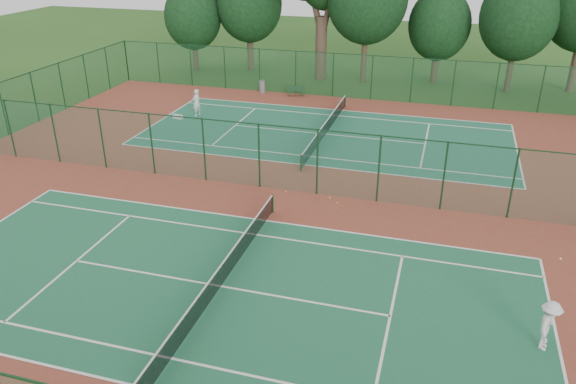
% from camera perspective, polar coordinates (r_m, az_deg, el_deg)
% --- Properties ---
extents(ground, '(120.00, 120.00, 0.00)m').
position_cam_1_polar(ground, '(29.18, -0.02, 0.18)').
color(ground, '#265119').
rests_on(ground, ground).
extents(red_pad, '(40.00, 36.00, 0.01)m').
position_cam_1_polar(red_pad, '(29.18, -0.02, 0.19)').
color(red_pad, brown).
rests_on(red_pad, ground).
extents(court_near, '(23.77, 10.97, 0.01)m').
position_cam_1_polar(court_near, '(21.82, -6.77, -9.50)').
color(court_near, '#1E5F3E').
rests_on(court_near, red_pad).
extents(court_far, '(23.77, 10.97, 0.01)m').
position_cam_1_polar(court_far, '(37.25, 3.90, 5.88)').
color(court_far, '#1F6447').
rests_on(court_far, red_pad).
extents(fence_north, '(40.00, 0.09, 3.50)m').
position_cam_1_polar(fence_north, '(45.24, 6.54, 11.61)').
color(fence_north, '#17452B').
rests_on(fence_north, ground).
extents(fence_divider, '(40.00, 0.09, 3.50)m').
position_cam_1_polar(fence_divider, '(28.47, -0.02, 3.39)').
color(fence_divider, '#194B33').
rests_on(fence_divider, ground).
extents(tennis_net_near, '(0.10, 12.90, 0.97)m').
position_cam_1_polar(tennis_net_near, '(21.52, -6.84, -8.35)').
color(tennis_net_near, '#12321D').
rests_on(tennis_net_near, ground).
extents(tennis_net_far, '(0.10, 12.90, 0.97)m').
position_cam_1_polar(tennis_net_far, '(37.08, 3.92, 6.65)').
color(tennis_net_far, '#163E20').
rests_on(tennis_net_far, ground).
extents(player_near, '(0.95, 1.28, 1.78)m').
position_cam_1_polar(player_near, '(20.19, 24.95, -12.21)').
color(player_near, silver).
rests_on(player_near, court_near).
extents(player_far, '(0.69, 0.82, 1.93)m').
position_cam_1_polar(player_far, '(41.20, -9.27, 8.95)').
color(player_far, silver).
rests_on(player_far, court_far).
extents(trash_bin, '(0.62, 0.62, 0.98)m').
position_cam_1_polar(trash_bin, '(46.94, -2.63, 10.66)').
color(trash_bin, gray).
rests_on(trash_bin, red_pad).
extents(bench, '(1.51, 0.80, 0.89)m').
position_cam_1_polar(bench, '(45.78, 0.82, 10.26)').
color(bench, '#123319').
rests_on(bench, red_pad).
extents(kit_bag, '(0.80, 0.46, 0.28)m').
position_cam_1_polar(kit_bag, '(41.03, -11.14, 7.51)').
color(kit_bag, silver).
rests_on(kit_bag, red_pad).
extents(stray_ball_a, '(0.07, 0.07, 0.07)m').
position_cam_1_polar(stray_ball_a, '(28.94, -0.23, 0.06)').
color(stray_ball_a, gold).
rests_on(stray_ball_a, red_pad).
extents(stray_ball_b, '(0.07, 0.07, 0.07)m').
position_cam_1_polar(stray_ball_b, '(28.36, 4.27, -0.57)').
color(stray_ball_b, yellow).
rests_on(stray_ball_b, red_pad).
extents(stray_ball_c, '(0.06, 0.06, 0.06)m').
position_cam_1_polar(stray_ball_c, '(27.89, 5.05, -1.09)').
color(stray_ball_c, '#D2F338').
rests_on(stray_ball_c, red_pad).
extents(evergreen_row, '(39.00, 5.00, 12.00)m').
position_cam_1_polar(evergreen_row, '(51.58, 8.28, 11.21)').
color(evergreen_row, black).
rests_on(evergreen_row, ground).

